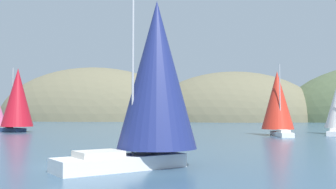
# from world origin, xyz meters

# --- Properties ---
(ground_plane) EXTENTS (360.00, 360.00, 0.00)m
(ground_plane) POSITION_xyz_m (0.00, 0.00, 0.00)
(ground_plane) COLOR #385670
(headland_left) EXTENTS (84.51, 44.00, 45.77)m
(headland_left) POSITION_xyz_m (-55.00, 135.00, 0.00)
(headland_left) COLOR #6B664C
(headland_left) RESTS_ON ground_plane
(headland_center) EXTENTS (69.94, 44.00, 39.64)m
(headland_center) POSITION_xyz_m (5.00, 135.00, 0.00)
(headland_center) COLOR #6B664C
(headland_center) RESTS_ON ground_plane
(sailboat_crimson_sail) EXTENTS (9.75, 7.54, 11.41)m
(sailboat_crimson_sail) POSITION_xyz_m (-28.46, 38.85, 5.86)
(sailboat_crimson_sail) COLOR navy
(sailboat_crimson_sail) RESTS_ON ground_plane
(sailboat_scarlet_sail) EXTENTS (5.41, 8.51, 10.38)m
(sailboat_scarlet_sail) POSITION_xyz_m (15.47, 36.90, 5.02)
(sailboat_scarlet_sail) COLOR white
(sailboat_scarlet_sail) RESTS_ON ground_plane
(sailboat_navy_sail) EXTENTS (8.90, 9.02, 10.98)m
(sailboat_navy_sail) POSITION_xyz_m (5.42, 0.81, 5.40)
(sailboat_navy_sail) COLOR white
(sailboat_navy_sail) RESTS_ON ground_plane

